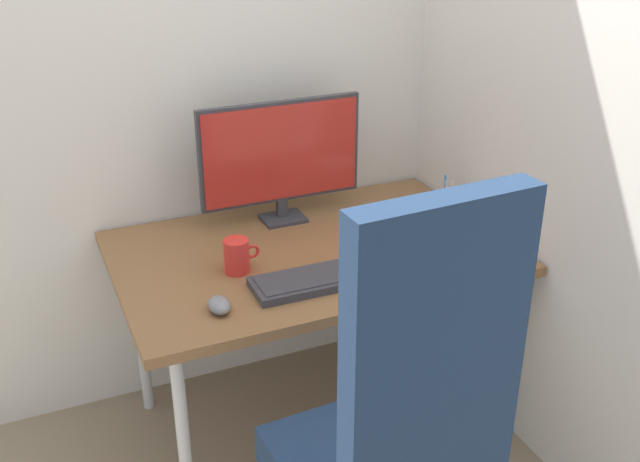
{
  "coord_description": "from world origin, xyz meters",
  "views": [
    {
      "loc": [
        -0.85,
        -2.04,
        1.82
      ],
      "look_at": [
        -0.0,
        -0.08,
        0.8
      ],
      "focal_mm": 42.41,
      "sensor_mm": 36.0,
      "label": 1
    }
  ],
  "objects_px": {
    "mouse": "(219,305)",
    "pen_holder": "(447,207)",
    "monitor": "(280,155)",
    "keyboard": "(318,279)",
    "office_chair": "(397,439)",
    "coffee_mug": "(237,256)",
    "notebook": "(443,247)"
  },
  "relations": [
    {
      "from": "keyboard",
      "to": "mouse",
      "type": "relative_size",
      "value": 4.4
    },
    {
      "from": "keyboard",
      "to": "notebook",
      "type": "bearing_deg",
      "value": 5.32
    },
    {
      "from": "office_chair",
      "to": "keyboard",
      "type": "xyz_separation_m",
      "value": [
        0.08,
        0.64,
        0.08
      ]
    },
    {
      "from": "office_chair",
      "to": "notebook",
      "type": "xyz_separation_m",
      "value": [
        0.54,
        0.68,
        0.07
      ]
    },
    {
      "from": "pen_holder",
      "to": "keyboard",
      "type": "bearing_deg",
      "value": -157.61
    },
    {
      "from": "keyboard",
      "to": "office_chair",
      "type": "bearing_deg",
      "value": -96.77
    },
    {
      "from": "office_chair",
      "to": "notebook",
      "type": "height_order",
      "value": "office_chair"
    },
    {
      "from": "office_chair",
      "to": "coffee_mug",
      "type": "relative_size",
      "value": 11.32
    },
    {
      "from": "monitor",
      "to": "keyboard",
      "type": "relative_size",
      "value": 1.44
    },
    {
      "from": "keyboard",
      "to": "notebook",
      "type": "xyz_separation_m",
      "value": [
        0.46,
        0.04,
        -0.0
      ]
    },
    {
      "from": "notebook",
      "to": "coffee_mug",
      "type": "distance_m",
      "value": 0.67
    },
    {
      "from": "monitor",
      "to": "coffee_mug",
      "type": "xyz_separation_m",
      "value": [
        -0.26,
        -0.31,
        -0.19
      ]
    },
    {
      "from": "pen_holder",
      "to": "coffee_mug",
      "type": "xyz_separation_m",
      "value": [
        -0.8,
        -0.08,
        0.01
      ]
    },
    {
      "from": "monitor",
      "to": "notebook",
      "type": "distance_m",
      "value": 0.63
    },
    {
      "from": "monitor",
      "to": "mouse",
      "type": "distance_m",
      "value": 0.68
    },
    {
      "from": "pen_holder",
      "to": "notebook",
      "type": "height_order",
      "value": "pen_holder"
    },
    {
      "from": "monitor",
      "to": "notebook",
      "type": "bearing_deg",
      "value": -47.53
    },
    {
      "from": "keyboard",
      "to": "mouse",
      "type": "distance_m",
      "value": 0.32
    },
    {
      "from": "keyboard",
      "to": "mouse",
      "type": "height_order",
      "value": "mouse"
    },
    {
      "from": "notebook",
      "to": "coffee_mug",
      "type": "xyz_separation_m",
      "value": [
        -0.66,
        0.12,
        0.04
      ]
    },
    {
      "from": "keyboard",
      "to": "mouse",
      "type": "xyz_separation_m",
      "value": [
        -0.32,
        -0.04,
        0.01
      ]
    },
    {
      "from": "mouse",
      "to": "pen_holder",
      "type": "distance_m",
      "value": 0.97
    },
    {
      "from": "mouse",
      "to": "pen_holder",
      "type": "bearing_deg",
      "value": 19.57
    },
    {
      "from": "notebook",
      "to": "office_chair",
      "type": "bearing_deg",
      "value": -118.15
    },
    {
      "from": "notebook",
      "to": "mouse",
      "type": "bearing_deg",
      "value": -163.82
    },
    {
      "from": "keyboard",
      "to": "mouse",
      "type": "bearing_deg",
      "value": -173.35
    },
    {
      "from": "monitor",
      "to": "notebook",
      "type": "relative_size",
      "value": 3.28
    },
    {
      "from": "office_chair",
      "to": "monitor",
      "type": "height_order",
      "value": "office_chair"
    },
    {
      "from": "office_chair",
      "to": "monitor",
      "type": "bearing_deg",
      "value": 82.71
    },
    {
      "from": "office_chair",
      "to": "mouse",
      "type": "xyz_separation_m",
      "value": [
        -0.24,
        0.6,
        0.08
      ]
    },
    {
      "from": "office_chair",
      "to": "coffee_mug",
      "type": "distance_m",
      "value": 0.82
    },
    {
      "from": "pen_holder",
      "to": "coffee_mug",
      "type": "bearing_deg",
      "value": -174.08
    }
  ]
}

